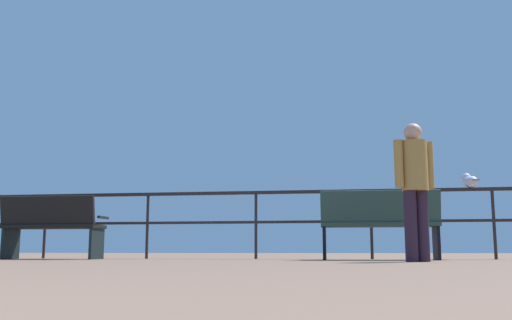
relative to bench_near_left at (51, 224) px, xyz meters
name	(u,v)px	position (x,y,z in m)	size (l,w,h in m)	color
pier_railing	(201,210)	(1.98, 0.86, 0.25)	(18.75, 0.05, 1.01)	black
bench_near_left	(51,224)	(0.00, 0.00, 0.00)	(1.41, 0.64, 0.89)	black
bench_near_right	(380,221)	(4.61, 0.00, 0.01)	(1.54, 0.62, 0.90)	#2A443D
person_by_bench	(415,181)	(4.94, -1.20, 0.39)	(0.45, 0.29, 1.54)	#2D1C2D
seagull_on_rail	(470,181)	(5.95, 0.88, 0.62)	(0.24, 0.47, 0.22)	silver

